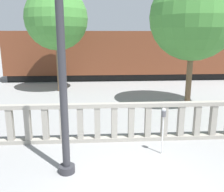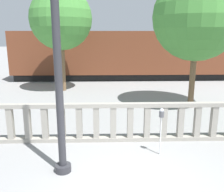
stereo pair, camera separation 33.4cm
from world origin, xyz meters
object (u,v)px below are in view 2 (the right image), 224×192
at_px(lamppost, 58,70).
at_px(tree_right, 197,17).
at_px(train_near, 128,54).
at_px(tree_left, 61,19).
at_px(parking_meter, 161,119).

relative_size(lamppost, tree_right, 0.90).
relative_size(train_near, tree_left, 2.81).
xyz_separation_m(parking_meter, tree_left, (-4.42, 9.43, 3.45)).
bearing_deg(parking_meter, tree_right, 62.36).
xyz_separation_m(lamppost, parking_meter, (2.85, 0.92, -1.62)).
bearing_deg(tree_right, parking_meter, -117.64).
bearing_deg(train_near, tree_left, -135.84).
relative_size(parking_meter, tree_right, 0.23).
bearing_deg(train_near, tree_right, -74.65).
bearing_deg(lamppost, parking_meter, 17.84).
xyz_separation_m(parking_meter, train_near, (0.31, 14.01, 0.90)).
bearing_deg(lamppost, tree_left, 98.62).
distance_m(tree_left, tree_right, 8.30).
distance_m(lamppost, train_near, 15.27).
bearing_deg(train_near, lamppost, -101.93).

